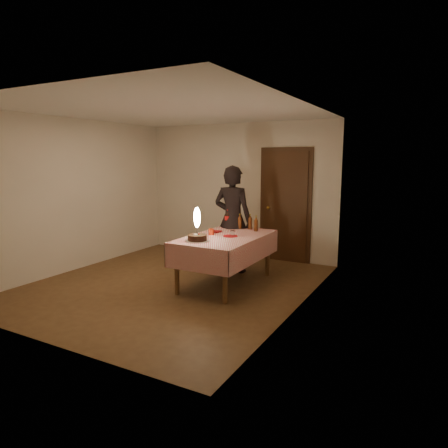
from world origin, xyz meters
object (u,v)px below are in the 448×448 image
at_px(red_plate, 230,236).
at_px(clear_cup, 233,234).
at_px(cola_bottle, 228,219).
at_px(amber_bottle_mid, 250,222).
at_px(photographer, 233,219).
at_px(amber_bottle_left, 240,222).
at_px(birthday_cake, 197,233).
at_px(amber_bottle_right, 256,224).
at_px(dining_table, 226,242).
at_px(red_cup, 211,232).

distance_m(red_plate, clear_cup, 0.06).
xyz_separation_m(cola_bottle, amber_bottle_mid, (0.38, 0.06, -0.03)).
bearing_deg(photographer, amber_bottle_mid, -1.32).
bearing_deg(amber_bottle_left, birthday_cake, -94.73).
relative_size(red_plate, amber_bottle_right, 0.86).
bearing_deg(dining_table, amber_bottle_right, 67.28).
height_order(birthday_cake, photographer, photographer).
height_order(red_plate, cola_bottle, cola_bottle).
distance_m(red_cup, amber_bottle_left, 0.71).
relative_size(clear_cup, amber_bottle_left, 0.35).
relative_size(red_cup, cola_bottle, 0.31).
bearing_deg(red_plate, cola_bottle, 120.95).
relative_size(clear_cup, amber_bottle_right, 0.35).
relative_size(amber_bottle_left, amber_bottle_right, 1.00).
height_order(red_plate, clear_cup, clear_cup).
distance_m(dining_table, amber_bottle_left, 0.69).
height_order(red_plate, amber_bottle_left, amber_bottle_left).
bearing_deg(cola_bottle, birthday_cake, -84.05).
bearing_deg(birthday_cake, red_plate, 64.13).
height_order(dining_table, clear_cup, clear_cup).
relative_size(red_cup, clear_cup, 1.11).
xyz_separation_m(red_cup, cola_bottle, (-0.07, 0.68, 0.10)).
height_order(birthday_cake, amber_bottle_mid, birthday_cake).
bearing_deg(red_cup, photographer, 91.50).
relative_size(birthday_cake, amber_bottle_left, 1.90).
distance_m(clear_cup, cola_bottle, 0.76).
distance_m(red_cup, cola_bottle, 0.70).
xyz_separation_m(clear_cup, amber_bottle_left, (-0.20, 0.64, 0.07)).
bearing_deg(cola_bottle, amber_bottle_mid, 9.40).
bearing_deg(photographer, red_plate, -65.28).
bearing_deg(red_cup, clear_cup, 9.32).
bearing_deg(birthday_cake, amber_bottle_right, 68.98).
xyz_separation_m(red_cup, clear_cup, (0.34, 0.06, -0.01)).
distance_m(birthday_cake, cola_bottle, 1.17).
relative_size(cola_bottle, amber_bottle_mid, 1.25).
distance_m(dining_table, photographer, 0.79).
relative_size(red_plate, red_cup, 2.20).
height_order(dining_table, amber_bottle_left, amber_bottle_left).
xyz_separation_m(red_plate, photographer, (-0.32, 0.70, 0.14)).
xyz_separation_m(amber_bottle_left, photographer, (-0.16, 0.06, 0.03)).
bearing_deg(red_plate, clear_cup, 2.25).
bearing_deg(cola_bottle, clear_cup, -56.57).
distance_m(clear_cup, photographer, 0.79).
relative_size(birthday_cake, clear_cup, 5.37).
distance_m(clear_cup, amber_bottle_right, 0.59).
distance_m(birthday_cake, red_cup, 0.48).
bearing_deg(photographer, cola_bottle, -127.63).
relative_size(red_cup, photographer, 0.06).
bearing_deg(photographer, amber_bottle_left, -19.73).
distance_m(birthday_cake, red_plate, 0.60).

